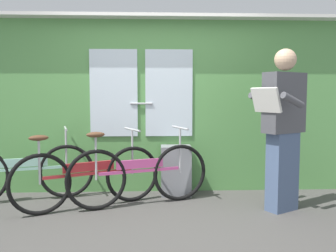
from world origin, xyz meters
The scene contains 7 objects.
ground_plane centered at (0.00, 0.00, -0.02)m, with size 6.36×3.87×0.04m, color #474442.
train_door_wall centered at (-0.01, 1.13, 1.17)m, with size 5.36×0.28×2.24m.
bicycle_near_door centered at (-0.21, 0.50, 0.36)m, with size 1.58×0.67×0.88m.
bicycle_leaning_behind centered at (-0.77, 0.42, 0.35)m, with size 1.54×0.82×0.86m.
bicycle_by_pole centered at (-1.58, 0.71, 0.35)m, with size 1.57×0.59×0.86m.
passenger_reading_newspaper centered at (1.33, 0.25, 0.92)m, with size 0.64×0.59×1.74m.
trash_bin_by_wall centered at (0.23, 0.91, 0.31)m, with size 0.37×0.28×0.62m, color gray.
Camera 1 is at (-0.05, -3.54, 1.26)m, focal length 38.71 mm.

